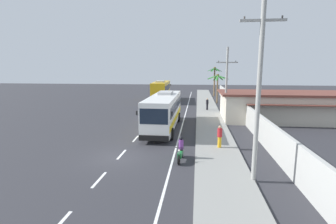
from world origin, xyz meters
name	(u,v)px	position (x,y,z in m)	size (l,w,h in m)	color
ground_plane	(119,157)	(0.00, 0.00, 0.00)	(160.00, 160.00, 0.00)	#303035
sidewalk_kerb	(211,126)	(6.80, 10.00, 0.07)	(3.20, 90.00, 0.14)	gray
lane_markings	(174,117)	(2.34, 14.97, 0.00)	(3.87, 71.86, 0.01)	white
boundary_wall	(242,111)	(10.60, 14.00, 1.08)	(0.24, 60.00, 2.16)	#B2B2AD
coach_bus_foreground	(164,110)	(1.94, 8.75, 1.90)	(2.94, 11.68, 3.64)	white
coach_bus_far_lane	(161,90)	(-1.53, 30.43, 2.02)	(3.16, 11.19, 3.88)	gold
motorcycle_beside_bus	(181,151)	(4.25, -0.13, 0.66)	(0.56, 1.96, 1.62)	black
pedestrian_near_kerb	(220,136)	(7.00, 2.59, 1.02)	(0.36, 0.36, 1.69)	gold
pedestrian_midwalk	(207,104)	(6.71, 20.07, 1.02)	(0.36, 0.36, 1.68)	black
utility_pole_nearest	(259,89)	(8.35, -2.82, 5.02)	(2.21, 0.24, 9.63)	#9E9E99
utility_pole_mid	(226,84)	(8.46, 12.67, 4.36)	(2.33, 0.24, 8.36)	#9E9E99
palm_nearest	(217,80)	(8.71, 28.51, 4.00)	(3.95, 3.80, 5.13)	brown
palm_second	(215,76)	(8.92, 39.95, 4.50)	(3.30, 3.09, 6.41)	brown
roadside_building	(284,106)	(15.37, 14.41, 1.68)	(14.88, 7.78, 3.33)	beige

